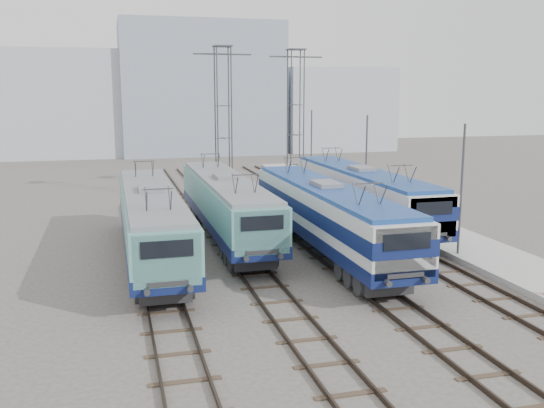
{
  "coord_description": "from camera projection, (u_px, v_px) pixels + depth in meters",
  "views": [
    {
      "loc": [
        -8.57,
        -24.95,
        8.55
      ],
      "look_at": [
        -0.07,
        7.0,
        2.43
      ],
      "focal_mm": 40.0,
      "sensor_mm": 36.0,
      "label": 1
    }
  ],
  "objects": [
    {
      "name": "locomotive_far_left",
      "position": [
        152.0,
        219.0,
        30.68
      ],
      "size": [
        2.83,
        17.85,
        3.36
      ],
      "color": "#0E1949",
      "rests_on": "ground"
    },
    {
      "name": "catenary_tower_east",
      "position": [
        296.0,
        115.0,
        50.67
      ],
      "size": [
        4.5,
        1.2,
        12.0
      ],
      "color": "#3F4247",
      "rests_on": "ground"
    },
    {
      "name": "locomotive_center_left",
      "position": [
        226.0,
        203.0,
        35.14
      ],
      "size": [
        2.82,
        17.79,
        3.35
      ],
      "color": "#0E1949",
      "rests_on": "ground"
    },
    {
      "name": "mast_rear",
      "position": [
        311.0,
        150.0,
        53.67
      ],
      "size": [
        0.12,
        0.12,
        7.0
      ],
      "primitive_type": "cylinder",
      "color": "#3F4247",
      "rests_on": "ground"
    },
    {
      "name": "building_east",
      "position": [
        332.0,
        109.0,
        91.32
      ],
      "size": [
        16.0,
        12.0,
        12.0
      ],
      "primitive_type": "cube",
      "color": "#A7AEBB",
      "rests_on": "ground"
    },
    {
      "name": "platform",
      "position": [
        427.0,
        229.0,
        37.58
      ],
      "size": [
        4.0,
        70.0,
        0.3
      ],
      "primitive_type": "cube",
      "color": "#9E9E99",
      "rests_on": "ground"
    },
    {
      "name": "mast_mid",
      "position": [
        366.0,
        166.0,
        42.27
      ],
      "size": [
        0.12,
        0.12,
        7.0
      ],
      "primitive_type": "cylinder",
      "color": "#3F4247",
      "rests_on": "ground"
    },
    {
      "name": "locomotive_center_right",
      "position": [
        327.0,
        212.0,
        31.81
      ],
      "size": [
        2.88,
        18.22,
        3.42
      ],
      "color": "#0E1949",
      "rests_on": "ground"
    },
    {
      "name": "ground",
      "position": [
        313.0,
        284.0,
        27.43
      ],
      "size": [
        160.0,
        160.0,
        0.0
      ],
      "primitive_type": "plane",
      "color": "#514C47"
    },
    {
      "name": "mast_front",
      "position": [
        461.0,
        193.0,
        30.86
      ],
      "size": [
        0.12,
        0.12,
        7.0
      ],
      "primitive_type": "cylinder",
      "color": "#3F4247",
      "rests_on": "ground"
    },
    {
      "name": "building_center",
      "position": [
        200.0,
        89.0,
        85.71
      ],
      "size": [
        22.0,
        14.0,
        18.0
      ],
      "primitive_type": "cube",
      "color": "#8491A4",
      "rests_on": "ground"
    },
    {
      "name": "catenary_tower_west",
      "position": [
        223.0,
        117.0,
        47.12
      ],
      "size": [
        4.5,
        1.2,
        12.0
      ],
      "color": "#3F4247",
      "rests_on": "ground"
    },
    {
      "name": "locomotive_far_right",
      "position": [
        362.0,
        192.0,
        38.46
      ],
      "size": [
        2.86,
        18.11,
        3.4
      ],
      "color": "#0E1949",
      "rests_on": "ground"
    },
    {
      "name": "building_west",
      "position": [
        67.0,
        104.0,
        81.53
      ],
      "size": [
        18.0,
        12.0,
        14.0
      ],
      "primitive_type": "cube",
      "color": "#A7AEBB",
      "rests_on": "ground"
    }
  ]
}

